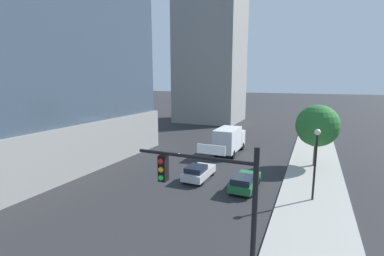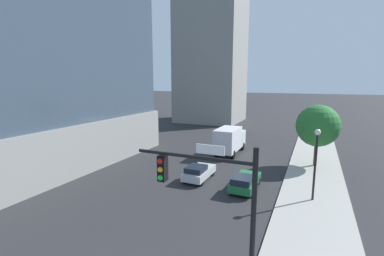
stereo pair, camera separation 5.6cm
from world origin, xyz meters
The scene contains 8 objects.
sidewalk centered at (7.57, 20.00, 0.07)m, with size 5.03×120.00×0.15m, color #9E9B93.
construction_building centered at (-14.20, 51.67, 18.10)m, with size 17.46×13.12×42.89m.
traffic_light_pole centered at (3.91, 2.87, 4.64)m, with size 4.86×0.48×6.63m.
street_lamp centered at (7.48, 15.24, 3.72)m, with size 0.44×0.44×5.40m.
street_tree centered at (7.57, 24.61, 4.39)m, with size 4.34×4.34×6.42m.
car_silver centered at (-2.18, 16.02, 0.72)m, with size 1.85×4.09×1.43m.
car_green centered at (2.27, 15.40, 0.70)m, with size 1.83×4.43×1.42m.
box_truck centered at (-2.18, 25.90, 1.83)m, with size 2.35×6.62×3.32m.
Camera 2 is at (7.18, -6.31, 9.02)m, focal length 25.77 mm.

